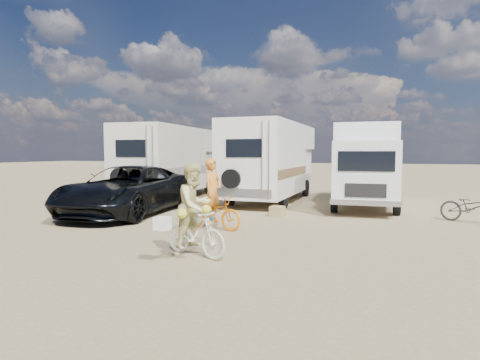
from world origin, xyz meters
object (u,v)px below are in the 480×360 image
(rider_woman, at_px, (195,214))
(box_truck, at_px, (365,166))
(dark_suv, at_px, (128,190))
(cooler, at_px, (204,213))
(rv_left, at_px, (172,163))
(bike_parked, at_px, (473,207))
(crate, at_px, (277,211))
(bike_man, at_px, (213,212))
(rv_main, at_px, (272,162))
(rider_man, at_px, (213,197))
(bike_woman, at_px, (195,233))

(rider_woman, bearing_deg, box_truck, -0.11)
(dark_suv, bearing_deg, cooler, -10.02)
(rv_left, height_order, rider_woman, rv_left)
(bike_parked, bearing_deg, dark_suv, 127.48)
(rider_woman, height_order, cooler, rider_woman)
(bike_parked, relative_size, crate, 4.39)
(bike_man, bearing_deg, rv_main, 11.00)
(rider_woman, bearing_deg, bike_man, 34.74)
(rider_man, distance_m, rider_woman, 2.87)
(bike_parked, relative_size, cooler, 3.54)
(bike_man, bearing_deg, rider_man, 0.00)
(rv_main, xyz_separation_m, rv_left, (-4.62, -0.58, -0.06))
(box_truck, xyz_separation_m, bike_man, (-3.79, -6.10, -1.14))
(bike_woman, height_order, rider_man, rider_man)
(rv_main, distance_m, dark_suv, 6.55)
(dark_suv, bearing_deg, box_truck, 25.52)
(dark_suv, bearing_deg, rv_main, 50.01)
(dark_suv, height_order, rider_man, rider_man)
(rider_woman, relative_size, cooler, 3.30)
(dark_suv, distance_m, bike_woman, 6.36)
(bike_man, bearing_deg, bike_woman, -154.28)
(rv_main, height_order, bike_man, rv_main)
(rider_man, distance_m, bike_parked, 7.80)
(rv_left, bearing_deg, rider_man, -56.95)
(rv_left, height_order, crate, rv_left)
(rv_main, relative_size, bike_man, 4.10)
(rv_main, xyz_separation_m, rider_man, (0.17, -6.87, -0.80))
(rider_man, height_order, bike_parked, rider_man)
(bike_parked, xyz_separation_m, crate, (-5.84, -0.73, -0.32))
(dark_suv, distance_m, bike_man, 4.19)
(box_truck, bearing_deg, rv_left, 176.42)
(cooler, bearing_deg, rv_left, 109.09)
(crate, bearing_deg, box_truck, 51.79)
(bike_woman, bearing_deg, rv_left, 50.33)
(bike_parked, bearing_deg, rider_woman, 162.62)
(bike_woman, bearing_deg, rider_man, 34.74)
(bike_woman, bearing_deg, box_truck, -0.11)
(bike_man, relative_size, bike_woman, 1.09)
(cooler, bearing_deg, crate, 16.75)
(dark_suv, bearing_deg, bike_parked, 4.82)
(rv_main, bearing_deg, bike_man, -87.93)
(rv_main, xyz_separation_m, rider_woman, (0.97, -9.63, -0.82))
(box_truck, distance_m, bike_parked, 4.29)
(crate, bearing_deg, cooler, -144.06)
(box_truck, bearing_deg, bike_woman, -110.99)
(rv_main, distance_m, rider_woman, 9.71)
(cooler, bearing_deg, rider_man, -75.75)
(bike_woman, bearing_deg, bike_man, 34.74)
(rv_main, relative_size, bike_woman, 4.49)
(rv_left, relative_size, crate, 17.09)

